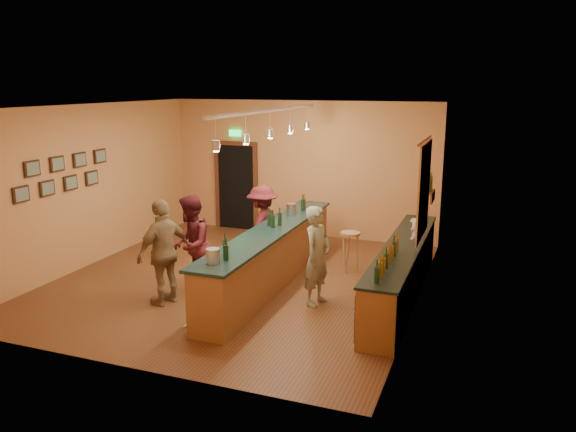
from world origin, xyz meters
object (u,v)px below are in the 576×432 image
(customer_b, at_px, (164,252))
(customer_c, at_px, (262,227))
(bartender, at_px, (317,256))
(bar_stool, at_px, (350,239))
(customer_a, at_px, (191,245))
(tasting_bar, at_px, (271,253))
(back_counter, at_px, (402,271))

(customer_b, height_order, customer_c, customer_b)
(bartender, relative_size, bar_stool, 2.10)
(customer_a, relative_size, bar_stool, 2.20)
(customer_b, bearing_deg, bartender, 128.41)
(bar_stool, bearing_deg, tasting_bar, -133.79)
(tasting_bar, distance_m, bartender, 1.22)
(customer_b, distance_m, bar_stool, 3.62)
(tasting_bar, xyz_separation_m, customer_c, (-0.55, 0.91, 0.22))
(back_counter, distance_m, tasting_bar, 2.35)
(customer_b, relative_size, bar_stool, 2.24)
(customer_a, distance_m, bar_stool, 3.10)
(back_counter, xyz_separation_m, customer_c, (-2.88, 0.72, 0.34))
(back_counter, xyz_separation_m, tasting_bar, (-2.34, -0.18, 0.12))
(customer_a, xyz_separation_m, customer_b, (-0.17, -0.57, 0.02))
(back_counter, distance_m, bartender, 1.52)
(back_counter, height_order, customer_c, customer_c)
(tasting_bar, xyz_separation_m, customer_a, (-1.14, -0.85, 0.26))
(back_counter, height_order, bar_stool, back_counter)
(bartender, height_order, customer_a, customer_a)
(bar_stool, bearing_deg, customer_a, -138.19)
(customer_b, bearing_deg, back_counter, 132.45)
(bartender, distance_m, customer_a, 2.22)
(tasting_bar, relative_size, bartender, 3.07)
(tasting_bar, bearing_deg, back_counter, 4.43)
(customer_a, height_order, bar_stool, customer_a)
(customer_a, height_order, customer_b, customer_b)
(tasting_bar, relative_size, customer_c, 3.09)
(tasting_bar, bearing_deg, customer_a, -143.37)
(back_counter, distance_m, customer_c, 2.99)
(bartender, bearing_deg, bar_stool, 9.03)
(customer_b, xyz_separation_m, customer_c, (0.77, 2.33, -0.06))
(customer_a, bearing_deg, tasting_bar, 106.56)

